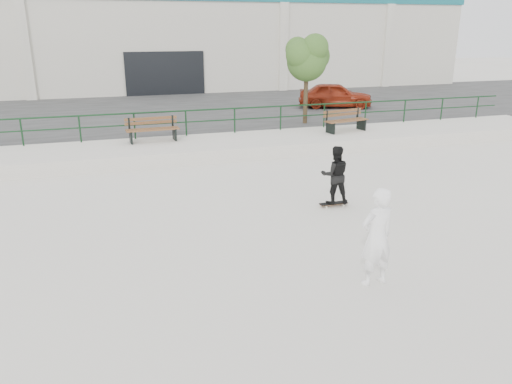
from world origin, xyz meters
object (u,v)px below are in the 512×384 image
object	(u,v)px
bench_left	(152,129)
tree	(307,57)
standing_skater	(335,175)
seated_skater	(377,237)
red_car	(335,95)
skateboard	(334,204)
bench_right	(345,121)

from	to	relation	value
bench_left	tree	xyz separation A→B (m)	(7.03, 1.78, 2.47)
standing_skater	seated_skater	world-z (taller)	seated_skater
red_car	skateboard	xyz separation A→B (m)	(-6.39, -13.05, -1.09)
tree	seated_skater	world-z (taller)	tree
seated_skater	tree	bearing A→B (deg)	-115.30
bench_right	standing_skater	xyz separation A→B (m)	(-3.88, -6.97, -0.06)
bench_right	tree	xyz separation A→B (m)	(-0.83, 2.25, 2.47)
standing_skater	red_car	bearing A→B (deg)	-102.62
bench_left	bench_right	distance (m)	7.87
tree	standing_skater	bearing A→B (deg)	-108.32
red_car	standing_skater	world-z (taller)	red_car
red_car	tree	bearing A→B (deg)	159.41
bench_right	skateboard	size ratio (longest dim) A/B	2.59
seated_skater	bench_left	bearing A→B (deg)	-84.16
bench_right	tree	bearing A→B (deg)	98.56
bench_right	seated_skater	world-z (taller)	seated_skater
bench_right	skateboard	xyz separation A→B (m)	(-3.88, -6.97, -0.87)
red_car	standing_skater	distance (m)	14.53
bench_left	standing_skater	size ratio (longest dim) A/B	1.27
bench_left	skateboard	distance (m)	8.48
tree	seated_skater	distance (m)	14.23
tree	red_car	xyz separation A→B (m)	(3.34, 3.83, -2.25)
bench_left	red_car	size ratio (longest dim) A/B	0.51
red_car	standing_skater	bearing A→B (deg)	174.42
skateboard	seated_skater	world-z (taller)	seated_skater
bench_right	seated_skater	size ratio (longest dim) A/B	1.06
tree	skateboard	xyz separation A→B (m)	(-3.05, -9.22, -3.34)
tree	standing_skater	world-z (taller)	tree
red_car	seated_skater	size ratio (longest dim) A/B	2.06
bench_right	standing_skater	distance (m)	7.98
bench_left	standing_skater	bearing A→B (deg)	-64.44
tree	bench_left	bearing A→B (deg)	-165.79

